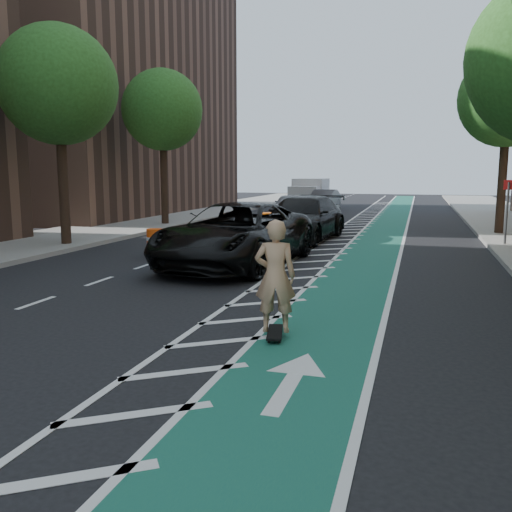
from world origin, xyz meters
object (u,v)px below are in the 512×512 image
at_px(suv_far, 303,218).
at_px(skateboarder, 275,276).
at_px(suv_near, 236,234).
at_px(barrel_a, 155,243).

bearing_deg(suv_far, skateboarder, -74.65).
bearing_deg(suv_near, suv_far, 89.77).
relative_size(suv_near, suv_far, 1.09).
xyz_separation_m(skateboarder, suv_near, (-2.92, 6.59, -0.13)).
distance_m(skateboarder, suv_far, 13.35).
bearing_deg(skateboarder, suv_near, -78.21).
distance_m(suv_far, barrel_a, 6.80).
height_order(suv_far, barrel_a, suv_far).
bearing_deg(suv_far, suv_near, -89.99).
height_order(skateboarder, suv_far, skateboarder).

